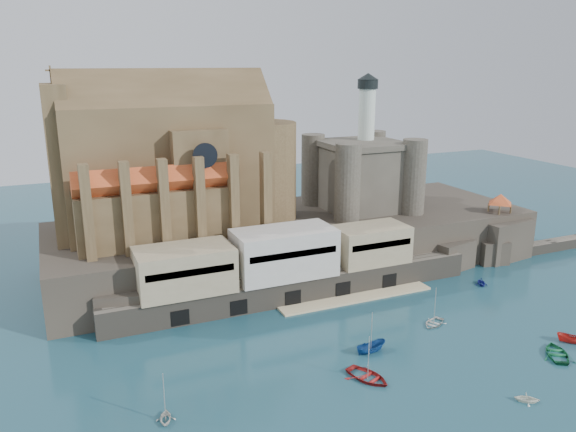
% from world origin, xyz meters
% --- Properties ---
extents(ground, '(300.00, 300.00, 0.00)m').
position_xyz_m(ground, '(0.00, 0.00, 0.00)').
color(ground, '#173F4D').
rests_on(ground, ground).
extents(promontory, '(100.00, 36.00, 10.00)m').
position_xyz_m(promontory, '(-0.19, 39.37, 4.92)').
color(promontory, '#29241E').
rests_on(promontory, ground).
extents(quay, '(70.00, 12.00, 13.05)m').
position_xyz_m(quay, '(-10.19, 23.07, 6.07)').
color(quay, '#5D574B').
rests_on(quay, ground).
extents(church, '(47.00, 25.93, 30.51)m').
position_xyz_m(church, '(-24.13, 41.85, 22.13)').
color(church, brown).
rests_on(church, promontory).
extents(castle_keep, '(21.20, 21.20, 29.30)m').
position_xyz_m(castle_keep, '(16.08, 41.08, 18.31)').
color(castle_keep, '#423E34').
rests_on(castle_keep, promontory).
extents(rock_outcrop, '(14.50, 10.50, 8.70)m').
position_xyz_m(rock_outcrop, '(42.00, 25.84, 4.02)').
color(rock_outcrop, '#29241E').
rests_on(rock_outcrop, ground).
extents(pavilion, '(6.40, 6.40, 5.40)m').
position_xyz_m(pavilion, '(42.00, 26.00, 12.73)').
color(pavilion, brown).
rests_on(pavilion, rock_outcrop).
extents(boat_0, '(4.84, 2.95, 6.54)m').
position_xyz_m(boat_0, '(-10.25, -6.05, 0.00)').
color(boat_0, maroon).
rests_on(boat_0, ground).
extents(boat_1, '(2.89, 3.10, 3.08)m').
position_xyz_m(boat_1, '(5.47, -18.63, 0.00)').
color(boat_1, white).
rests_on(boat_1, ground).
extents(boat_2, '(2.07, 2.02, 5.00)m').
position_xyz_m(boat_2, '(-5.98, 0.12, 0.00)').
color(boat_2, navy).
rests_on(boat_2, ground).
extents(boat_3, '(4.48, 3.64, 6.34)m').
position_xyz_m(boat_3, '(18.61, -11.58, 0.00)').
color(boat_3, '#156839').
rests_on(boat_3, ground).
extents(boat_4, '(3.14, 2.36, 3.25)m').
position_xyz_m(boat_4, '(-37.32, -4.37, 0.00)').
color(boat_4, silver).
rests_on(boat_4, ground).
extents(boat_5, '(2.39, 2.39, 4.44)m').
position_xyz_m(boat_5, '(23.84, -9.72, 0.00)').
color(boat_5, red).
rests_on(boat_5, ground).
extents(boat_6, '(2.59, 3.62, 4.97)m').
position_xyz_m(boat_6, '(8.33, 3.86, 0.00)').
color(boat_6, silver).
rests_on(boat_6, ground).
extents(boat_7, '(3.21, 2.66, 3.20)m').
position_xyz_m(boat_7, '(27.40, 14.00, 0.00)').
color(boat_7, navy).
rests_on(boat_7, ground).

